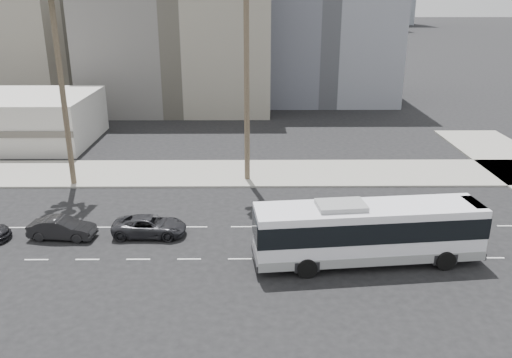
{
  "coord_description": "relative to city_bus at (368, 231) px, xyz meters",
  "views": [
    {
      "loc": [
        -2.27,
        -27.3,
        14.75
      ],
      "look_at": [
        -2.01,
        4.0,
        3.6
      ],
      "focal_mm": 36.43,
      "sensor_mm": 36.0,
      "label": 1
    }
  ],
  "objects": [
    {
      "name": "car_a",
      "position": [
        -13.3,
        3.6,
        -1.32
      ],
      "size": [
        2.28,
        4.75,
        1.31
      ],
      "primitive_type": "imported",
      "rotation": [
        0.0,
        0.0,
        1.55
      ],
      "color": "#27272A",
      "rests_on": "ground"
    },
    {
      "name": "car_b",
      "position": [
        -18.8,
        3.23,
        -1.28
      ],
      "size": [
        1.85,
        4.31,
        1.38
      ],
      "primitive_type": "imported",
      "rotation": [
        0.0,
        0.0,
        1.48
      ],
      "color": "black",
      "rests_on": "ground"
    },
    {
      "name": "city_bus",
      "position": [
        0.0,
        0.0,
        0.0
      ],
      "size": [
        13.3,
        4.24,
        3.76
      ],
      "rotation": [
        0.0,
        0.0,
        0.1
      ],
      "color": "silver",
      "rests_on": "ground"
    },
    {
      "name": "sidewalk_north",
      "position": [
        -4.4,
        15.82,
        -1.9
      ],
      "size": [
        120.0,
        7.0,
        0.15
      ],
      "primitive_type": "cube",
      "color": "gray",
      "rests_on": "ground"
    },
    {
      "name": "midrise_beige_west",
      "position": [
        -16.4,
        45.32,
        7.03
      ],
      "size": [
        24.0,
        18.0,
        18.0
      ],
      "primitive_type": "cube",
      "color": "slate",
      "rests_on": "ground"
    },
    {
      "name": "midrise_beige_far",
      "position": [
        -42.4,
        50.32,
        5.53
      ],
      "size": [
        18.0,
        16.0,
        15.0
      ],
      "primitive_type": "cube",
      "color": "slate",
      "rests_on": "ground"
    },
    {
      "name": "midrise_gray_center",
      "position": [
        3.6,
        52.32,
        11.03
      ],
      "size": [
        20.0,
        20.0,
        26.0
      ],
      "primitive_type": "cube",
      "color": "slate",
      "rests_on": "ground"
    },
    {
      "name": "ground",
      "position": [
        -4.4,
        0.32,
        -1.97
      ],
      "size": [
        700.0,
        700.0,
        0.0
      ],
      "primitive_type": "plane",
      "color": "black",
      "rests_on": "ground"
    }
  ]
}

